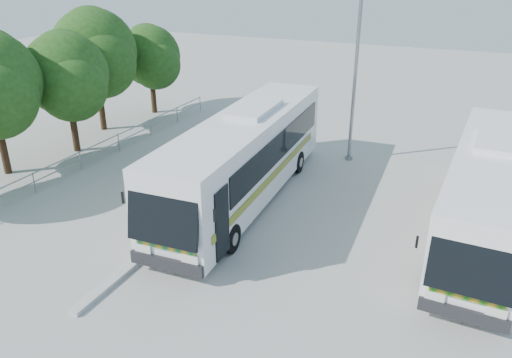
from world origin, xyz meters
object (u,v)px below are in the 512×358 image
at_px(tree_far_d, 95,52).
at_px(lamppost, 356,67).
at_px(tree_far_c, 67,75).
at_px(coach_adjacent, 487,191).
at_px(coach_main, 245,156).
at_px(tree_far_e, 151,56).

height_order(tree_far_d, lamppost, lamppost).
bearing_deg(tree_far_c, coach_adjacent, -2.59).
height_order(coach_adjacent, lamppost, lamppost).
height_order(tree_far_d, coach_adjacent, tree_far_d).
relative_size(tree_far_c, coach_adjacent, 0.52).
distance_m(tree_far_c, tree_far_d, 3.93).
bearing_deg(tree_far_d, coach_main, -23.75).
bearing_deg(coach_main, tree_far_d, 153.99).
xyz_separation_m(tree_far_c, tree_far_e, (-0.51, 8.20, -0.37)).
relative_size(tree_far_d, tree_far_e, 1.24).
height_order(coach_main, coach_adjacent, coach_main).
height_order(tree_far_e, coach_adjacent, tree_far_e).
bearing_deg(coach_adjacent, lamppost, 141.22).
xyz_separation_m(tree_far_e, coach_main, (11.63, -9.92, -1.84)).
height_order(tree_far_d, coach_main, tree_far_d).
relative_size(tree_far_c, tree_far_d, 0.88).
bearing_deg(coach_main, tree_far_c, 168.96).
relative_size(tree_far_d, coach_adjacent, 0.59).
distance_m(tree_far_e, lamppost, 15.03).
xyz_separation_m(tree_far_c, lamppost, (14.12, 4.89, 0.65)).
distance_m(tree_far_e, coach_main, 15.39).
bearing_deg(tree_far_c, lamppost, 19.10).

